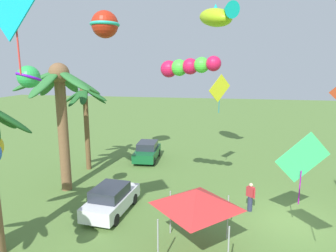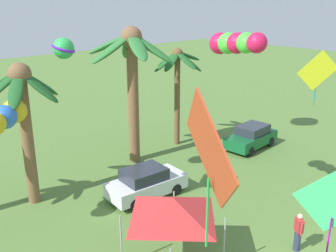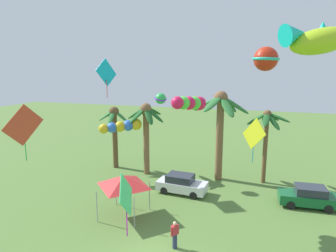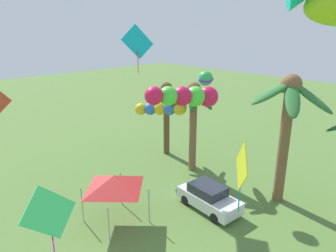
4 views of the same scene
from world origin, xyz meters
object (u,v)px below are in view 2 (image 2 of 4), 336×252
Objects in this scene: kite_tube_0 at (235,43)px; kite_diamond_6 at (334,201)px; spectator_0 at (298,232)px; kite_diamond_2 at (210,152)px; parked_car_0 at (146,183)px; festival_tent at (173,207)px; parked_car_1 at (251,137)px; palm_tree_1 at (178,71)px; palm_tree_2 at (23,104)px; kite_ball_8 at (63,48)px; palm_tree_0 at (132,63)px; kite_diamond_4 at (318,71)px.

kite_tube_0 is 6.98m from kite_diamond_6.
kite_diamond_2 is (-7.67, -2.01, 6.00)m from spectator_0.
parked_car_0 is 5.72m from festival_tent.
palm_tree_1 is at bearing 128.58° from parked_car_1.
kite_diamond_6 is (-1.92, -1.93, 2.84)m from spectator_0.
kite_diamond_2 is (-1.84, -12.58, 1.96)m from palm_tree_2.
festival_tent reaches higher than spectator_0.
kite_diamond_6 is (2.33, -4.45, 1.18)m from festival_tent.
kite_tube_0 reaches higher than parked_car_0.
parked_car_1 is 2.76× the size of kite_ball_8.
palm_tree_0 is 9.27m from parked_car_1.
palm_tree_2 is 4.21× the size of spectator_0.
palm_tree_2 is at bearing 137.99° from kite_diamond_4.
kite_tube_0 is at bearing 90.81° from spectator_0.
palm_tree_2 is 9.58m from kite_tube_0.
palm_tree_0 is 5.32m from kite_ball_8.
kite_ball_8 is (3.57, 11.68, 0.42)m from kite_diamond_2.
palm_tree_0 is 1.98× the size of parked_car_1.
spectator_0 is at bearing -153.76° from kite_diamond_4.
palm_tree_0 is 2.31× the size of kite_diamond_6.
palm_tree_0 reaches higher than kite_diamond_6.
kite_diamond_2 is (-8.48, -13.22, 0.95)m from palm_tree_0.
palm_tree_0 is 1.96× the size of parked_car_0.
kite_diamond_4 reaches higher than festival_tent.
parked_car_0 is 8.02m from kite_tube_0.
kite_tube_0 is (5.78, -7.10, 2.80)m from palm_tree_2.
kite_tube_0 is at bearing -120.31° from palm_tree_1.
parked_car_0 is at bearing 102.08° from spectator_0.
palm_tree_2 is 2.23× the size of kite_diamond_2.
parked_car_1 is 1.33× the size of kite_diamond_2.
kite_tube_0 reaches higher than kite_ball_8.
parked_car_0 is 1.41× the size of festival_tent.
festival_tent is at bearing -167.26° from kite_tube_0.
kite_diamond_2 is (-15.37, -9.74, 6.07)m from parked_car_1.
palm_tree_0 reaches higher than kite_diamond_4.
kite_diamond_2 is at bearing -179.21° from kite_diamond_6.
kite_tube_0 reaches higher than festival_tent.
palm_tree_2 is at bearing 107.36° from kite_diamond_6.
palm_tree_2 is at bearing 101.08° from festival_tent.
parked_car_1 is at bearing 28.79° from kite_tube_0.
kite_diamond_6 is at bearing -92.27° from parked_car_0.
kite_diamond_2 is 12.22m from kite_ball_8.
kite_ball_8 reaches higher than kite_diamond_4.
palm_tree_0 is 3.20× the size of kite_diamond_4.
kite_diamond_6 is (-2.72, -13.15, -2.21)m from palm_tree_0.
festival_tent is 7.15m from kite_diamond_2.
kite_diamond_2 reaches higher than palm_tree_0.
kite_tube_0 is 4.40m from kite_diamond_4.
festival_tent is at bearing -78.92° from palm_tree_2.
kite_diamond_6 is 12.34m from kite_ball_8.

